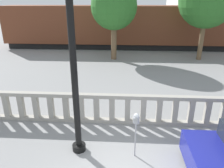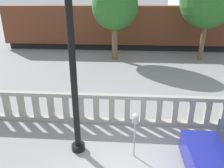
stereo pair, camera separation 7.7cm
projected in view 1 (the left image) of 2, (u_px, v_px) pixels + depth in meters
balustrade at (128, 109)px, 8.33m from camera, size 15.17×0.24×1.19m
lamppost at (72, 39)px, 5.72m from camera, size 0.42×0.42×6.75m
parking_meter at (136, 122)px, 6.32m from camera, size 0.20×0.20×1.48m
train_near at (157, 27)px, 20.32m from camera, size 28.22×2.79×4.48m
tree_left at (114, 7)px, 15.94m from camera, size 3.40×3.40×5.65m
tree_right at (207, 0)px, 15.63m from camera, size 4.07×4.07×6.46m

